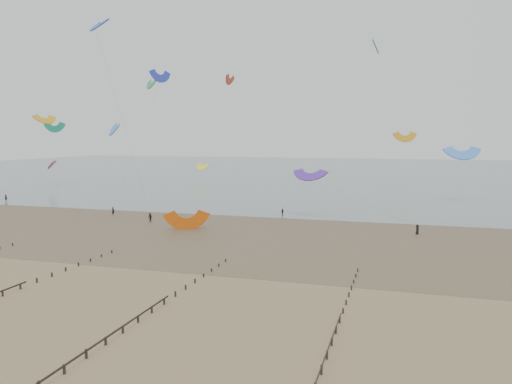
# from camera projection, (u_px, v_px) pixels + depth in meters

# --- Properties ---
(ground) EXTENTS (500.00, 500.00, 0.00)m
(ground) POSITION_uv_depth(u_px,v_px,m) (159.00, 284.00, 58.64)
(ground) COLOR brown
(ground) RESTS_ON ground
(sea_and_shore) EXTENTS (500.00, 665.00, 0.03)m
(sea_and_shore) POSITION_uv_depth(u_px,v_px,m) (226.00, 230.00, 92.56)
(sea_and_shore) COLOR #475654
(sea_and_shore) RESTS_ON ground
(groynes) EXTENTS (72.16, 50.16, 1.00)m
(groynes) POSITION_uv_depth(u_px,v_px,m) (90.00, 350.00, 39.31)
(groynes) COLOR black
(groynes) RESTS_ON ground
(kitesurfer_lead) EXTENTS (0.66, 0.43, 1.81)m
(kitesurfer_lead) POSITION_uv_depth(u_px,v_px,m) (113.00, 211.00, 109.90)
(kitesurfer_lead) COLOR black
(kitesurfer_lead) RESTS_ON ground
(kitesurfers) EXTENTS (165.44, 19.37, 1.82)m
(kitesurfers) POSITION_uv_depth(u_px,v_px,m) (413.00, 221.00, 96.56)
(kitesurfers) COLOR black
(kitesurfers) RESTS_ON ground
(grounded_kite) EXTENTS (8.99, 8.38, 3.95)m
(grounded_kite) POSITION_uv_depth(u_px,v_px,m) (187.00, 229.00, 93.26)
(grounded_kite) COLOR #E55B0E
(grounded_kite) RESTS_ON ground
(kites_airborne) EXTENTS (236.81, 124.37, 40.72)m
(kites_airborne) POSITION_uv_depth(u_px,v_px,m) (276.00, 123.00, 150.67)
(kites_airborne) COLOR #357CDF
(kites_airborne) RESTS_ON ground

